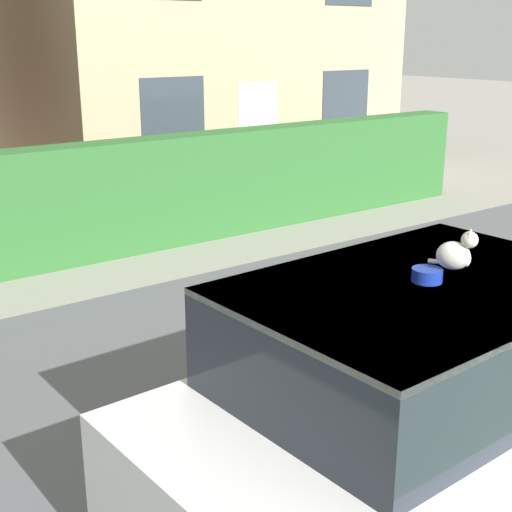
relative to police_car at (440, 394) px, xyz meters
name	(u,v)px	position (x,y,z in m)	size (l,w,h in m)	color
road_strip	(349,367)	(0.94, 1.78, -0.78)	(28.00, 6.35, 0.01)	#5B5B60
garden_hedge	(64,206)	(0.09, 6.51, 0.03)	(15.35, 0.55, 1.62)	#2D662D
police_car	(440,394)	(0.00, 0.00, 0.00)	(4.44, 1.97, 1.68)	black
cat	(457,253)	(-0.11, -0.12, 1.02)	(0.22, 0.30, 0.26)	silver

